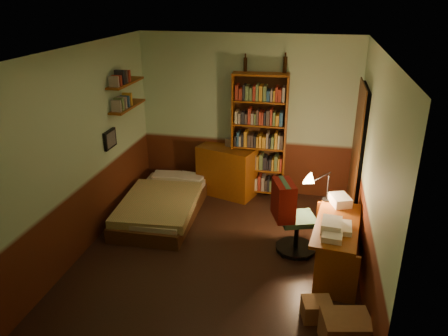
% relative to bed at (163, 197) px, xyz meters
% --- Properties ---
extents(floor, '(3.50, 4.00, 0.02)m').
position_rel_bed_xyz_m(floor, '(1.08, -0.85, -0.29)').
color(floor, black).
rests_on(floor, ground).
extents(ceiling, '(3.50, 4.00, 0.02)m').
position_rel_bed_xyz_m(ceiling, '(1.08, -0.85, 2.33)').
color(ceiling, silver).
rests_on(ceiling, wall_back).
extents(wall_back, '(3.50, 0.02, 2.60)m').
position_rel_bed_xyz_m(wall_back, '(1.08, 1.16, 1.02)').
color(wall_back, '#99B990').
rests_on(wall_back, ground).
extents(wall_left, '(0.02, 4.00, 2.60)m').
position_rel_bed_xyz_m(wall_left, '(-0.68, -0.85, 1.02)').
color(wall_left, '#99B990').
rests_on(wall_left, ground).
extents(wall_right, '(0.02, 4.00, 2.60)m').
position_rel_bed_xyz_m(wall_right, '(2.84, -0.85, 1.02)').
color(wall_right, '#99B990').
rests_on(wall_right, ground).
extents(wall_front, '(3.50, 0.02, 2.60)m').
position_rel_bed_xyz_m(wall_front, '(1.08, -2.86, 1.02)').
color(wall_front, '#99B990').
rests_on(wall_front, ground).
extents(doorway, '(0.06, 0.90, 2.00)m').
position_rel_bed_xyz_m(doorway, '(2.80, 0.45, 0.72)').
color(doorway, black).
rests_on(doorway, ground).
extents(door_trim, '(0.02, 0.98, 2.08)m').
position_rel_bed_xyz_m(door_trim, '(2.77, 0.45, 0.72)').
color(door_trim, '#3F230F').
rests_on(door_trim, ground).
extents(bed, '(1.06, 1.91, 0.56)m').
position_rel_bed_xyz_m(bed, '(0.00, 0.00, 0.00)').
color(bed, '#89914E').
rests_on(bed, ground).
extents(dresser, '(1.02, 0.72, 0.82)m').
position_rel_bed_xyz_m(dresser, '(0.80, 0.91, 0.13)').
color(dresser, '#6F360E').
rests_on(dresser, ground).
extents(mini_stereo, '(0.27, 0.23, 0.13)m').
position_rel_bed_xyz_m(mini_stereo, '(0.90, 1.04, 0.61)').
color(mini_stereo, '#B2B2B7').
rests_on(mini_stereo, dresser).
extents(bookshelf, '(0.88, 0.32, 2.03)m').
position_rel_bed_xyz_m(bookshelf, '(1.31, 1.00, 0.73)').
color(bookshelf, '#6F360E').
rests_on(bookshelf, ground).
extents(bottle_left, '(0.07, 0.07, 0.21)m').
position_rel_bed_xyz_m(bottle_left, '(1.05, 1.11, 1.85)').
color(bottle_left, black).
rests_on(bottle_left, bookshelf).
extents(bottle_right, '(0.07, 0.07, 0.24)m').
position_rel_bed_xyz_m(bottle_right, '(1.66, 1.11, 1.87)').
color(bottle_right, black).
rests_on(bottle_right, bookshelf).
extents(desk, '(0.64, 1.25, 0.64)m').
position_rel_bed_xyz_m(desk, '(2.52, -0.92, 0.04)').
color(desk, '#6F360E').
rests_on(desk, ground).
extents(paper_stack, '(0.31, 0.35, 0.12)m').
position_rel_bed_xyz_m(paper_stack, '(2.56, -0.41, 0.42)').
color(paper_stack, silver).
rests_on(paper_stack, desk).
extents(desk_lamp, '(0.23, 0.23, 0.60)m').
position_rel_bed_xyz_m(desk_lamp, '(2.40, -0.32, 0.67)').
color(desk_lamp, black).
rests_on(desk_lamp, desk).
extents(office_chair, '(0.61, 0.57, 0.98)m').
position_rel_bed_xyz_m(office_chair, '(2.05, -0.59, 0.21)').
color(office_chair, '#345A3F').
rests_on(office_chair, ground).
extents(red_jacket, '(0.28, 0.44, 0.49)m').
position_rel_bed_xyz_m(red_jacket, '(1.80, -0.80, 0.95)').
color(red_jacket, maroon).
rests_on(red_jacket, office_chair).
extents(wall_shelf_lower, '(0.20, 0.90, 0.03)m').
position_rel_bed_xyz_m(wall_shelf_lower, '(-0.56, 0.25, 1.32)').
color(wall_shelf_lower, '#6F360E').
rests_on(wall_shelf_lower, wall_left).
extents(wall_shelf_upper, '(0.20, 0.90, 0.03)m').
position_rel_bed_xyz_m(wall_shelf_upper, '(-0.56, 0.25, 1.67)').
color(wall_shelf_upper, '#6F360E').
rests_on(wall_shelf_upper, wall_left).
extents(framed_picture, '(0.04, 0.32, 0.26)m').
position_rel_bed_xyz_m(framed_picture, '(-0.64, -0.25, 0.97)').
color(framed_picture, black).
rests_on(framed_picture, wall_left).
extents(cardboard_box_a, '(0.51, 0.45, 0.34)m').
position_rel_bed_xyz_m(cardboard_box_a, '(2.61, -2.18, -0.11)').
color(cardboard_box_a, brown).
rests_on(cardboard_box_a, ground).
extents(cardboard_box_b, '(0.35, 0.31, 0.21)m').
position_rel_bed_xyz_m(cardboard_box_b, '(2.34, -1.84, -0.17)').
color(cardboard_box_b, brown).
rests_on(cardboard_box_b, ground).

